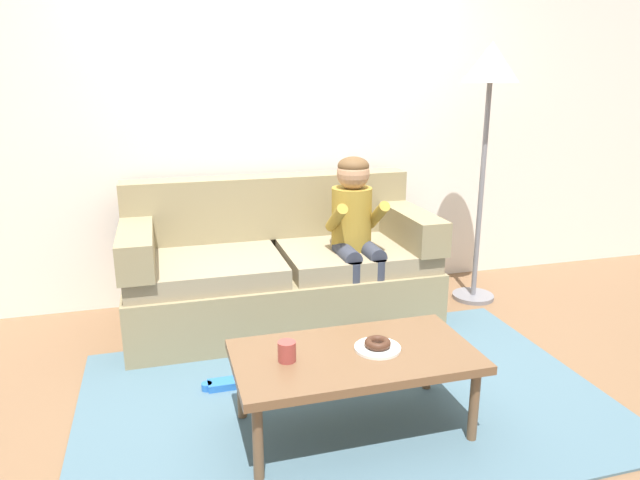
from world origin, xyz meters
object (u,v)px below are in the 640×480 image
coffee_table (354,360)px  donut (378,343)px  toy_controller (223,385)px  couch (279,271)px  mug (287,351)px  person_child (355,225)px  floor_lamp (490,85)px

coffee_table → donut: size_ratio=9.06×
coffee_table → toy_controller: coffee_table is taller
couch → donut: couch is taller
mug → toy_controller: (-0.23, 0.51, -0.42)m
couch → mug: size_ratio=21.89×
couch → donut: (0.17, -1.34, 0.09)m
coffee_table → person_child: person_child is taller
toy_controller → floor_lamp: floor_lamp is taller
toy_controller → person_child: bearing=6.1°
couch → donut: size_ratio=16.42×
person_child → floor_lamp: size_ratio=0.61×
couch → mug: 1.36m
person_child → floor_lamp: (0.99, 0.17, 0.86)m
couch → toy_controller: bearing=-120.3°
person_child → mug: size_ratio=12.24×
donut → toy_controller: donut is taller
donut → floor_lamp: floor_lamp is taller
floor_lamp → couch: bearing=178.7°
coffee_table → floor_lamp: (1.39, 1.31, 1.17)m
donut → floor_lamp: (1.28, 1.31, 1.10)m
couch → floor_lamp: bearing=-1.3°
coffee_table → person_child: 1.24m
mug → floor_lamp: size_ratio=0.05×
toy_controller → floor_lamp: 2.57m
person_child → floor_lamp: bearing=9.8°
donut → toy_controller: 0.93m
coffee_table → person_child: size_ratio=0.99×
floor_lamp → person_child: bearing=-170.2°
floor_lamp → coffee_table: bearing=-136.7°
couch → mug: bearing=-100.5°
person_child → mug: 1.35m
couch → toy_controller: 1.00m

